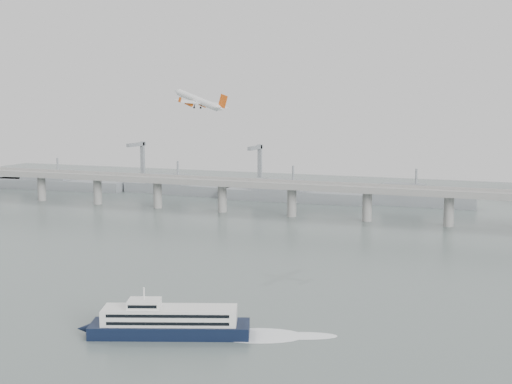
% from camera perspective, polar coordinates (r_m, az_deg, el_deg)
% --- Properties ---
extents(ground, '(900.00, 900.00, 0.00)m').
position_cam_1_polar(ground, '(259.43, -4.39, -9.44)').
color(ground, '#566461').
rests_on(ground, ground).
extents(bridge, '(800.00, 22.00, 23.90)m').
position_cam_1_polar(bridge, '(441.31, 6.58, 0.01)').
color(bridge, gray).
rests_on(bridge, ground).
extents(distant_fleet, '(453.00, 60.90, 40.00)m').
position_cam_1_polar(distant_fleet, '(559.07, -7.23, 0.44)').
color(distant_fleet, slate).
rests_on(distant_fleet, ground).
extents(ferry, '(82.20, 36.76, 16.12)m').
position_cam_1_polar(ferry, '(228.59, -7.18, -10.72)').
color(ferry, black).
rests_on(ferry, ground).
extents(airliner, '(34.44, 31.88, 12.92)m').
position_cam_1_polar(airliner, '(338.40, -4.77, 7.58)').
color(airliner, white).
rests_on(airliner, ground).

